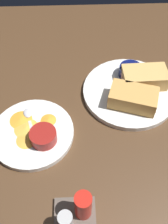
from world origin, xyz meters
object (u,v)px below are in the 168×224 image
(ramekin_dark_sauce, at_px, (130,71))
(spoon_by_gravy_ramekin, at_px, (28,117))
(ramekin_light_gravy, at_px, (43,136))
(spoon_by_dark_ramekin, at_px, (123,86))
(condiment_caddy, at_px, (77,213))
(sandwich_half_near, at_px, (133,98))
(plate_sandwich_main, at_px, (129,92))
(plate_chips_companion, at_px, (33,133))
(sandwich_half_far, at_px, (144,78))

(ramekin_dark_sauce, xyz_separation_m, spoon_by_gravy_ramekin, (0.30, 0.15, -0.02))
(ramekin_light_gravy, bearing_deg, ramekin_dark_sauce, -138.52)
(ramekin_light_gravy, distance_m, spoon_by_gravy_ramekin, 0.09)
(ramekin_dark_sauce, height_order, ramekin_light_gravy, ramekin_dark_sauce)
(spoon_by_dark_ramekin, distance_m, condiment_caddy, 0.40)
(sandwich_half_near, distance_m, condiment_caddy, 0.34)
(plate_sandwich_main, relative_size, sandwich_half_near, 1.86)
(plate_chips_companion, distance_m, spoon_by_gravy_ramekin, 0.05)
(plate_chips_companion, height_order, spoon_by_gravy_ramekin, spoon_by_gravy_ramekin)
(sandwich_half_far, bearing_deg, spoon_by_dark_ramekin, 12.66)
(condiment_caddy, bearing_deg, sandwich_half_far, -118.78)
(plate_chips_companion, relative_size, spoon_by_gravy_ramekin, 2.21)
(spoon_by_dark_ramekin, bearing_deg, ramekin_light_gravy, 37.60)
(plate_chips_companion, xyz_separation_m, ramekin_light_gravy, (-0.03, 0.03, 0.03))
(plate_sandwich_main, xyz_separation_m, ramekin_dark_sauce, (-0.01, -0.06, 0.03))
(ramekin_dark_sauce, distance_m, ramekin_light_gravy, 0.34)
(sandwich_half_far, distance_m, condiment_caddy, 0.43)
(sandwich_half_far, height_order, plate_chips_companion, sandwich_half_far)
(plate_sandwich_main, distance_m, spoon_by_dark_ramekin, 0.02)
(spoon_by_dark_ramekin, height_order, plate_chips_companion, spoon_by_dark_ramekin)
(plate_sandwich_main, xyz_separation_m, sandwich_half_near, (0.00, 0.05, 0.03))
(spoon_by_dark_ramekin, xyz_separation_m, ramekin_light_gravy, (0.23, 0.17, 0.01))
(spoon_by_gravy_ramekin, bearing_deg, sandwich_half_near, -172.48)
(ramekin_dark_sauce, bearing_deg, sandwich_half_far, 135.44)
(spoon_by_dark_ramekin, bearing_deg, sandwich_half_far, -167.34)
(condiment_caddy, bearing_deg, spoon_by_gravy_ramekin, -64.46)
(plate_sandwich_main, height_order, sandwich_half_near, sandwich_half_near)
(sandwich_half_far, bearing_deg, sandwich_half_near, 59.96)
(spoon_by_dark_ramekin, distance_m, plate_chips_companion, 0.30)
(sandwich_half_far, distance_m, spoon_by_dark_ramekin, 0.07)
(sandwich_half_near, xyz_separation_m, ramekin_light_gravy, (0.24, 0.11, -0.01))
(condiment_caddy, bearing_deg, plate_chips_companion, -62.78)
(condiment_caddy, bearing_deg, sandwich_half_near, -118.45)
(ramekin_dark_sauce, bearing_deg, spoon_by_dark_ramekin, 62.04)
(sandwich_half_far, height_order, spoon_by_gravy_ramekin, sandwich_half_far)
(plate_sandwich_main, distance_m, ramekin_dark_sauce, 0.07)
(sandwich_half_far, xyz_separation_m, ramekin_light_gravy, (0.29, 0.19, -0.01))
(sandwich_half_near, xyz_separation_m, ramekin_dark_sauce, (-0.01, -0.11, -0.01))
(plate_sandwich_main, xyz_separation_m, plate_chips_companion, (0.28, 0.14, 0.00))
(spoon_by_gravy_ramekin, bearing_deg, plate_chips_companion, 106.76)
(plate_chips_companion, bearing_deg, sandwich_half_near, -163.20)
(plate_sandwich_main, bearing_deg, sandwich_half_far, -150.04)
(sandwich_half_far, height_order, condiment_caddy, condiment_caddy)
(sandwich_half_far, bearing_deg, plate_sandwich_main, 29.96)
(ramekin_dark_sauce, relative_size, condiment_caddy, 0.73)
(sandwich_half_far, bearing_deg, spoon_by_gravy_ramekin, 19.17)
(plate_sandwich_main, bearing_deg, ramekin_light_gravy, 33.77)
(sandwich_half_far, relative_size, condiment_caddy, 1.42)
(sandwich_half_far, height_order, spoon_by_dark_ramekin, sandwich_half_far)
(sandwich_half_near, bearing_deg, sandwich_half_far, -120.04)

